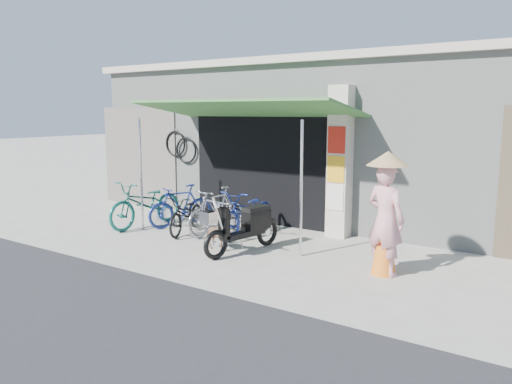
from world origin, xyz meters
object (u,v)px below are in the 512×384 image
Objects in this scene: bike_navy at (248,212)px; moped at (244,227)px; bike_black at (187,214)px; nun at (386,215)px; bike_blue at (181,206)px; bike_silver at (217,210)px; street_dog at (216,236)px; bike_teal at (146,203)px.

moped is (0.62, -1.01, -0.02)m from bike_navy.
nun is (4.33, -0.33, 0.54)m from bike_black.
bike_black is 0.83× the size of bike_navy.
bike_blue is 0.94× the size of bike_silver.
bike_blue reaches higher than bike_black.
street_dog is (1.82, -1.07, -0.20)m from bike_blue.
bike_teal is at bearing -167.67° from bike_navy.
nun reaches higher than bike_black.
moped is (0.48, 0.22, 0.20)m from street_dog.
bike_navy reaches higher than bike_blue.
bike_navy is 0.95× the size of nun.
bike_navy is at bearing 16.46° from bike_teal.
bike_navy is at bearing 26.06° from bike_silver.
bike_blue is at bearing 126.38° from bike_black.
bike_navy is (0.61, 0.23, -0.01)m from bike_silver.
moped is at bearing 19.09° from nun.
bike_blue is 0.86× the size of moped.
bike_navy is at bearing 0.28° from nun.
bike_silver is (0.58, 0.28, 0.09)m from bike_black.
moped is (1.23, -0.78, -0.03)m from bike_silver.
nun reaches higher than bike_blue.
bike_teal is 1.29× the size of bike_black.
moped reaches higher than street_dog.
bike_navy is at bearing 132.77° from moped.
bike_black is 0.79× the size of nun.
bike_black is 4.38m from nun.
bike_blue is 0.80× the size of nun.
street_dog is at bearing -144.36° from moped.
nun is at bearing -16.31° from bike_navy.
bike_navy is at bearing 13.34° from street_dog.
bike_black is (0.48, -0.36, -0.06)m from bike_blue.
bike_blue is 0.84× the size of bike_navy.
bike_teal is 2.39m from bike_navy.
bike_silver reaches higher than street_dog.
bike_black is 0.93× the size of bike_silver.
moped is (2.94, -0.44, -0.05)m from bike_teal.
bike_teal is at bearing 12.37° from nun.
street_dog is at bearing -12.22° from bike_teal.
bike_blue is 1.01× the size of bike_black.
street_dog is (1.34, -0.72, -0.13)m from bike_black.
moped is at bearing -58.79° from street_dog.
nun is at bearing -3.64° from bike_silver.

